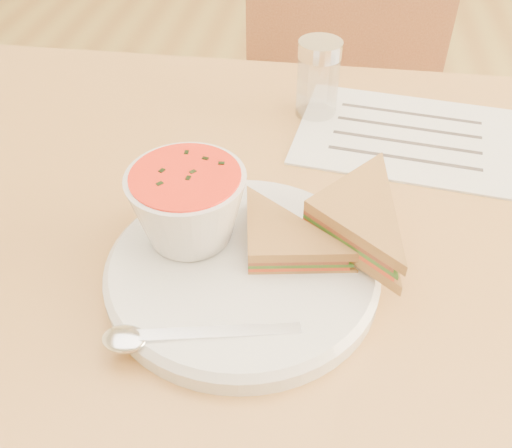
% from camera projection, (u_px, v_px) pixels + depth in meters
% --- Properties ---
extents(dining_table, '(1.00, 0.70, 0.75)m').
position_uv_depth(dining_table, '(273.00, 402.00, 0.85)').
color(dining_table, olive).
rests_on(dining_table, floor).
extents(chair_far, '(0.40, 0.40, 0.89)m').
position_uv_depth(chair_far, '(333.00, 182.00, 1.14)').
color(chair_far, brown).
rests_on(chair_far, floor).
extents(plate, '(0.26, 0.26, 0.02)m').
position_uv_depth(plate, '(242.00, 271.00, 0.53)').
color(plate, silver).
rests_on(plate, dining_table).
extents(soup_bowl, '(0.14, 0.14, 0.08)m').
position_uv_depth(soup_bowl, '(188.00, 209.00, 0.53)').
color(soup_bowl, silver).
rests_on(soup_bowl, plate).
extents(sandwich_half_a, '(0.11, 0.11, 0.03)m').
position_uv_depth(sandwich_half_a, '(248.00, 268.00, 0.50)').
color(sandwich_half_a, olive).
rests_on(sandwich_half_a, plate).
extents(sandwich_half_b, '(0.16, 0.16, 0.04)m').
position_uv_depth(sandwich_half_b, '(303.00, 216.00, 0.53)').
color(sandwich_half_b, olive).
rests_on(sandwich_half_b, plate).
extents(spoon, '(0.19, 0.08, 0.01)m').
position_uv_depth(spoon, '(193.00, 335.00, 0.46)').
color(spoon, silver).
rests_on(spoon, plate).
extents(paper_menu, '(0.29, 0.23, 0.00)m').
position_uv_depth(paper_menu, '(407.00, 136.00, 0.71)').
color(paper_menu, white).
rests_on(paper_menu, dining_table).
extents(condiment_shaker, '(0.06, 0.06, 0.10)m').
position_uv_depth(condiment_shaker, '(318.00, 79.00, 0.72)').
color(condiment_shaker, silver).
rests_on(condiment_shaker, dining_table).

